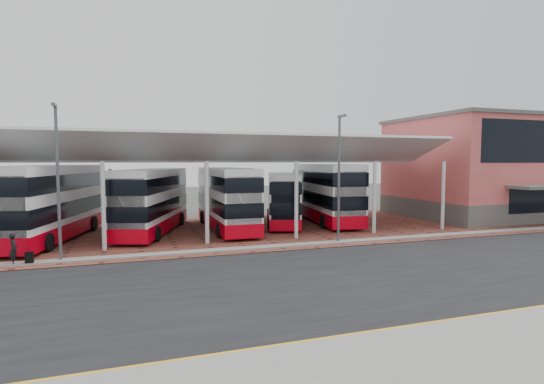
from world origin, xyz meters
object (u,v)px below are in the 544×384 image
object	(u,v)px
bus_1	(52,203)
bus_3	(226,199)
bus_5	(325,193)
terminal	(498,167)
bus_2	(153,201)
bus_4	(283,199)
pedestrian	(14,249)

from	to	relation	value
bus_1	bus_3	world-z (taller)	bus_1
bus_5	terminal	bearing A→B (deg)	3.79
bus_1	bus_2	world-z (taller)	bus_1
bus_1	bus_3	distance (m)	11.83
bus_1	bus_2	distance (m)	6.48
bus_1	bus_4	world-z (taller)	bus_1
bus_4	bus_5	distance (m)	3.96
terminal	bus_4	xyz separation A→B (m)	(-21.56, 1.12, -2.54)
bus_5	pedestrian	world-z (taller)	bus_5
bus_2	bus_3	distance (m)	5.40
terminal	bus_1	xyz separation A→B (m)	(-38.37, -0.95, -2.17)
bus_4	pedestrian	world-z (taller)	bus_4
bus_2	pedestrian	distance (m)	10.70
bus_2	pedestrian	bearing A→B (deg)	-112.93
terminal	pedestrian	bearing A→B (deg)	-168.70
bus_4	pedestrian	distance (m)	19.69
bus_4	bus_5	xyz separation A→B (m)	(3.94, 0.14, 0.37)
pedestrian	bus_5	bearing A→B (deg)	-82.36
bus_1	pedestrian	bearing A→B (deg)	-81.55
bus_2	bus_4	world-z (taller)	bus_2
bus_2	bus_5	distance (m)	14.40
terminal	bus_1	distance (m)	38.45
bus_1	pedestrian	size ratio (longest dim) A/B	7.66
terminal	bus_3	xyz separation A→B (m)	(-26.57, -0.06, -2.29)
bus_1	bus_4	xyz separation A→B (m)	(16.81, 2.07, -0.36)
bus_1	bus_5	size ratio (longest dim) A/B	1.00
bus_2	bus_3	world-z (taller)	bus_3
bus_2	bus_3	bearing A→B (deg)	17.90
bus_4	pedestrian	bearing A→B (deg)	-135.12
bus_3	pedestrian	size ratio (longest dim) A/B	7.11
bus_2	pedestrian	xyz separation A→B (m)	(-7.10, -7.87, -1.49)
terminal	pedestrian	xyz separation A→B (m)	(-39.07, -7.81, -3.81)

